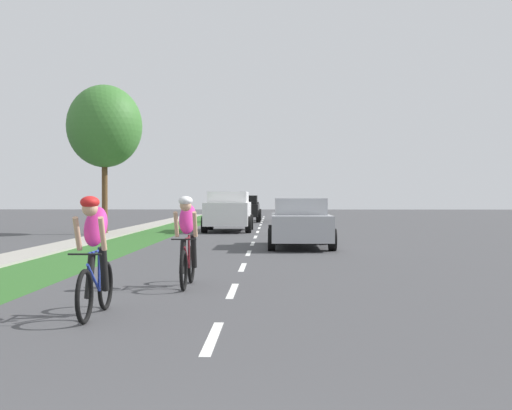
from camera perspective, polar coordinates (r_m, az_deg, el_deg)
name	(u,v)px	position (r m, az deg, el deg)	size (l,w,h in m)	color
ground_plane	(252,244)	(22.17, -0.31, -3.35)	(120.00, 120.00, 0.00)	#424244
grass_verge	(123,244)	(22.71, -11.20, -3.25)	(2.02, 70.00, 0.01)	#2D6026
sidewalk_concrete	(74,244)	(23.12, -15.16, -3.19)	(1.25, 70.00, 0.10)	#9E998E
lane_markings_center	(255,237)	(26.16, -0.05, -2.72)	(0.12, 54.07, 0.01)	white
cyclist_lead	(95,255)	(9.04, -13.48, -4.12)	(0.42, 1.72, 1.58)	black
cyclist_trailing	(187,240)	(11.74, -5.83, -3.00)	(0.42, 1.72, 1.58)	black
sedan_silver	(300,222)	(20.93, 3.75, -1.48)	(1.98, 4.30, 1.52)	#A5A8AD
suv_white	(229,210)	(30.57, -2.34, -0.45)	(2.15, 4.70, 1.79)	silver
pickup_black	(243,208)	(42.35, -1.10, -0.29)	(2.22, 5.10, 1.64)	black
street_tree_near	(105,127)	(28.93, -12.69, 6.49)	(3.12, 3.12, 6.22)	brown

